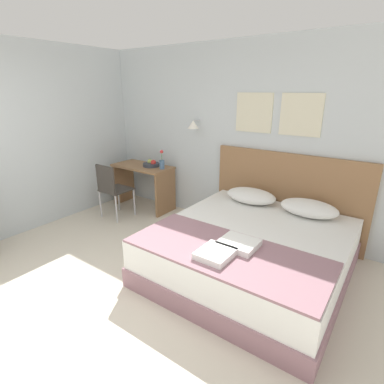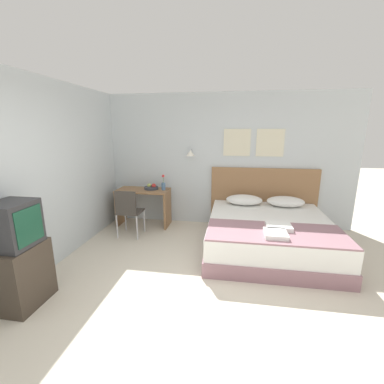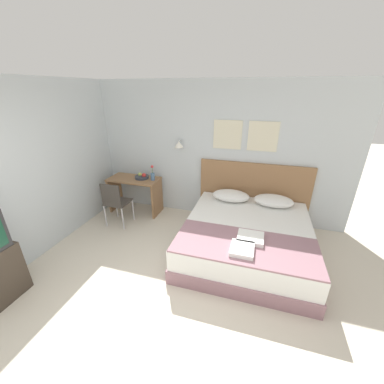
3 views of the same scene
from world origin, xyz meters
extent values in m
plane|color=beige|center=(0.00, 0.00, 0.00)|extent=(24.00, 24.00, 0.00)
cube|color=silver|center=(0.00, 2.86, 1.32)|extent=(5.29, 0.06, 2.65)
cube|color=beige|center=(0.35, 2.82, 1.70)|extent=(0.52, 0.02, 0.52)
cube|color=beige|center=(0.98, 2.82, 1.70)|extent=(0.52, 0.02, 0.52)
cylinder|color=#B2B2B7|center=(-0.55, 2.75, 1.55)|extent=(0.02, 0.16, 0.02)
cone|color=white|center=(-0.55, 2.66, 1.50)|extent=(0.17, 0.17, 0.12)
cube|color=gray|center=(0.91, 1.73, 0.11)|extent=(1.97, 2.08, 0.22)
cube|color=white|center=(0.91, 1.73, 0.38)|extent=(1.93, 2.04, 0.32)
cube|color=#8E6642|center=(0.91, 2.80, 0.60)|extent=(2.09, 0.06, 1.21)
ellipsoid|color=white|center=(0.53, 2.50, 0.63)|extent=(0.69, 0.44, 0.19)
ellipsoid|color=white|center=(1.30, 2.50, 0.63)|extent=(0.69, 0.44, 0.19)
cube|color=gray|center=(0.91, 1.13, 0.55)|extent=(1.91, 0.83, 0.02)
cube|color=white|center=(0.98, 1.27, 0.59)|extent=(0.36, 0.32, 0.06)
cube|color=white|center=(0.89, 0.98, 0.59)|extent=(0.30, 0.33, 0.06)
cube|color=#8E6642|center=(-1.51, 2.50, 0.74)|extent=(1.06, 0.52, 0.03)
cube|color=#8E6642|center=(-2.02, 2.50, 0.36)|extent=(0.04, 0.48, 0.72)
cube|color=#8E6642|center=(-1.00, 2.50, 0.36)|extent=(0.04, 0.48, 0.72)
cube|color=#3D3833|center=(-1.57, 1.94, 0.46)|extent=(0.42, 0.42, 0.02)
cube|color=#3D3833|center=(-1.57, 1.75, 0.68)|extent=(0.39, 0.03, 0.42)
cylinder|color=#B7B7BC|center=(-1.76, 2.14, 0.23)|extent=(0.03, 0.03, 0.45)
cylinder|color=#B7B7BC|center=(-1.37, 2.14, 0.23)|extent=(0.03, 0.03, 0.45)
cylinder|color=#B7B7BC|center=(-1.76, 1.75, 0.23)|extent=(0.03, 0.03, 0.45)
cylinder|color=#B7B7BC|center=(-1.37, 1.75, 0.23)|extent=(0.03, 0.03, 0.45)
cylinder|color=#333842|center=(-1.34, 2.55, 0.79)|extent=(0.28, 0.28, 0.05)
sphere|color=red|center=(-1.29, 2.54, 0.84)|extent=(0.09, 0.09, 0.09)
sphere|color=#B2C156|center=(-1.40, 2.57, 0.83)|extent=(0.08, 0.08, 0.08)
cylinder|color=#4C7099|center=(-1.08, 2.52, 0.83)|extent=(0.08, 0.08, 0.15)
cylinder|color=#3D7538|center=(-1.08, 2.52, 0.98)|extent=(0.01, 0.01, 0.14)
sphere|color=#DB3838|center=(-1.08, 2.52, 1.05)|extent=(0.06, 0.06, 0.06)
camera|label=1|loc=(2.10, -1.08, 2.00)|focal=28.00mm
camera|label=2|loc=(0.29, -2.37, 1.96)|focal=24.00mm
camera|label=3|loc=(0.98, -1.56, 2.48)|focal=22.00mm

